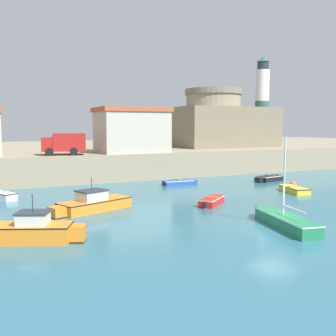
# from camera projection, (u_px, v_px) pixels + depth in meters

# --- Properties ---
(ground_plane) EXTENTS (200.00, 200.00, 0.00)m
(ground_plane) POSITION_uv_depth(u_px,v_px,m) (273.00, 227.00, 22.89)
(ground_plane) COLOR #2D667A
(quay_seawall) EXTENTS (120.00, 40.00, 2.89)m
(quay_seawall) POSITION_uv_depth(u_px,v_px,m) (93.00, 155.00, 59.54)
(quay_seawall) COLOR gray
(quay_seawall) RESTS_ON ground
(sailboat_green_0) EXTENTS (2.32, 5.89, 5.27)m
(sailboat_green_0) POSITION_uv_depth(u_px,v_px,m) (285.00, 221.00, 22.68)
(sailboat_green_0) COLOR #237A4C
(sailboat_green_0) RESTS_ON ground
(dinghy_yellow_1) EXTENTS (1.93, 3.79, 0.59)m
(dinghy_yellow_1) POSITION_uv_depth(u_px,v_px,m) (294.00, 189.00, 34.64)
(dinghy_yellow_1) COLOR yellow
(dinghy_yellow_1) RESTS_ON ground
(dinghy_white_2) EXTENTS (2.16, 3.08, 0.65)m
(dinghy_white_2) POSITION_uv_depth(u_px,v_px,m) (2.00, 195.00, 31.40)
(dinghy_white_2) COLOR white
(dinghy_white_2) RESTS_ON ground
(motorboat_orange_3) EXTENTS (6.12, 3.66, 2.35)m
(motorboat_orange_3) POSITION_uv_depth(u_px,v_px,m) (92.00, 203.00, 27.24)
(motorboat_orange_3) COLOR orange
(motorboat_orange_3) RESTS_ON ground
(dinghy_black_4) EXTENTS (3.87, 1.93, 0.65)m
(dinghy_black_4) POSITION_uv_depth(u_px,v_px,m) (270.00, 178.00, 41.74)
(dinghy_black_4) COLOR black
(dinghy_black_4) RESTS_ON ground
(motorboat_orange_5) EXTENTS (5.02, 3.19, 2.46)m
(motorboat_orange_5) POSITION_uv_depth(u_px,v_px,m) (33.00, 230.00, 19.94)
(motorboat_orange_5) COLOR orange
(motorboat_orange_5) RESTS_ON ground
(dinghy_blue_7) EXTENTS (3.72, 1.36, 0.55)m
(dinghy_blue_7) POSITION_uv_depth(u_px,v_px,m) (179.00, 182.00, 39.11)
(dinghy_blue_7) COLOR #284C9E
(dinghy_blue_7) RESTS_ON ground
(dinghy_red_8) EXTENTS (3.11, 2.74, 0.63)m
(dinghy_red_8) POSITION_uv_depth(u_px,v_px,m) (212.00, 201.00, 29.29)
(dinghy_red_8) COLOR red
(dinghy_red_8) RESTS_ON ground
(mooring_buoy) EXTENTS (0.61, 0.61, 0.61)m
(mooring_buoy) POSITION_uv_depth(u_px,v_px,m) (293.00, 185.00, 37.26)
(mooring_buoy) COLOR orange
(mooring_buoy) RESTS_ON ground
(fortress) EXTENTS (14.15, 14.15, 8.29)m
(fortress) POSITION_uv_depth(u_px,v_px,m) (213.00, 124.00, 58.32)
(fortress) COLOR #796C57
(fortress) RESTS_ON quay_seawall
(lighthouse) EXTENTS (2.12, 2.12, 13.40)m
(lighthouse) POSITION_uv_depth(u_px,v_px,m) (262.00, 102.00, 60.25)
(lighthouse) COLOR silver
(lighthouse) RESTS_ON quay_seawall
(harbor_shed_mid_row) EXTENTS (7.73, 5.82, 4.97)m
(harbor_shed_mid_row) POSITION_uv_depth(u_px,v_px,m) (131.00, 130.00, 43.88)
(harbor_shed_mid_row) COLOR #BCB29E
(harbor_shed_mid_row) RESTS_ON quay_seawall
(truck_on_quay) EXTENTS (4.62, 2.87, 2.20)m
(truck_on_quay) POSITION_uv_depth(u_px,v_px,m) (64.00, 143.00, 39.92)
(truck_on_quay) COLOR #AD1E19
(truck_on_quay) RESTS_ON quay_seawall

